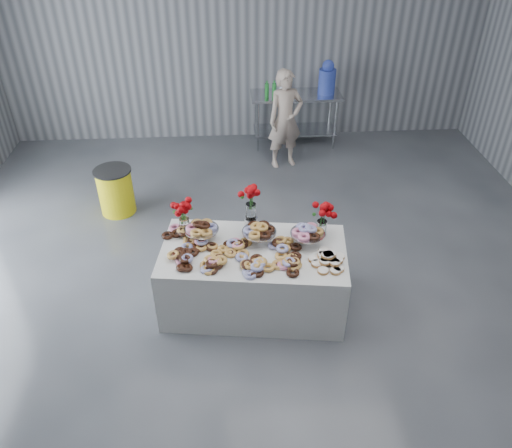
{
  "coord_description": "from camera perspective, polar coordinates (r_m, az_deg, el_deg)",
  "views": [
    {
      "loc": [
        -0.32,
        -3.87,
        3.9
      ],
      "look_at": [
        -0.04,
        0.4,
        0.89
      ],
      "focal_mm": 35.0,
      "sensor_mm": 36.0,
      "label": 1
    }
  ],
  "objects": [
    {
      "name": "trash_barrel",
      "position": [
        7.13,
        -15.74,
        3.66
      ],
      "size": [
        0.51,
        0.51,
        0.66
      ],
      "rotation": [
        0.0,
        0.0,
        0.23
      ],
      "color": "yellow",
      "rests_on": "ground"
    },
    {
      "name": "water_jug",
      "position": [
        8.59,
        8.13,
        16.14
      ],
      "size": [
        0.28,
        0.28,
        0.55
      ],
      "color": "#425CE0",
      "rests_on": "prep_table"
    },
    {
      "name": "cake_stand_mid",
      "position": [
        5.14,
        0.37,
        -0.72
      ],
      "size": [
        0.36,
        0.36,
        0.17
      ],
      "color": "silver",
      "rests_on": "display_table"
    },
    {
      "name": "bouquet_center",
      "position": [
        5.18,
        -0.6,
        2.76
      ],
      "size": [
        0.26,
        0.26,
        0.57
      ],
      "color": "silver",
      "rests_on": "display_table"
    },
    {
      "name": "prep_table",
      "position": [
        8.7,
        4.52,
        12.87
      ],
      "size": [
        1.5,
        0.6,
        0.9
      ],
      "color": "silver",
      "rests_on": "ground"
    },
    {
      "name": "cake_stand_left",
      "position": [
        5.2,
        -6.24,
        -0.47
      ],
      "size": [
        0.36,
        0.36,
        0.17
      ],
      "color": "silver",
      "rests_on": "display_table"
    },
    {
      "name": "bouquet_right",
      "position": [
        5.19,
        7.66,
        1.38
      ],
      "size": [
        0.26,
        0.26,
        0.42
      ],
      "color": "white",
      "rests_on": "display_table"
    },
    {
      "name": "display_table",
      "position": [
        5.35,
        -0.29,
        -6.12
      ],
      "size": [
        2.01,
        1.24,
        0.75
      ],
      "primitive_type": "cube",
      "rotation": [
        0.0,
        0.0,
        -0.13
      ],
      "color": "silver",
      "rests_on": "ground"
    },
    {
      "name": "room_walls",
      "position": [
        4.13,
        -3.05,
        17.3
      ],
      "size": [
        8.04,
        9.04,
        4.02
      ],
      "color": "gray",
      "rests_on": "ground"
    },
    {
      "name": "drink_bottles",
      "position": [
        8.42,
        2.51,
        15.21
      ],
      "size": [
        0.54,
        0.08,
        0.27
      ],
      "primitive_type": null,
      "color": "#268C33",
      "rests_on": "prep_table"
    },
    {
      "name": "ground",
      "position": [
        5.5,
        0.72,
        -10.02
      ],
      "size": [
        9.0,
        9.0,
        0.0
      ],
      "primitive_type": "plane",
      "color": "#37393E",
      "rests_on": "ground"
    },
    {
      "name": "donut_mounds",
      "position": [
        5.04,
        -0.27,
        -2.91
      ],
      "size": [
        1.89,
        1.03,
        0.09
      ],
      "primitive_type": null,
      "rotation": [
        0.0,
        0.0,
        -0.13
      ],
      "color": "#DE9F51",
      "rests_on": "display_table"
    },
    {
      "name": "person",
      "position": [
        7.92,
        3.38,
        11.83
      ],
      "size": [
        0.65,
        0.52,
        1.55
      ],
      "primitive_type": "imported",
      "rotation": [
        0.0,
        0.0,
        0.29
      ],
      "color": "#CC8C93",
      "rests_on": "ground"
    },
    {
      "name": "bouquet_left",
      "position": [
        5.23,
        -8.34,
        1.64
      ],
      "size": [
        0.26,
        0.26,
        0.42
      ],
      "color": "white",
      "rests_on": "display_table"
    },
    {
      "name": "danish_pile",
      "position": [
        4.97,
        8.25,
        -3.84
      ],
      "size": [
        0.48,
        0.48,
        0.11
      ],
      "primitive_type": null,
      "color": "white",
      "rests_on": "display_table"
    },
    {
      "name": "cake_stand_right",
      "position": [
        5.14,
        5.94,
        -0.93
      ],
      "size": [
        0.36,
        0.36,
        0.17
      ],
      "color": "silver",
      "rests_on": "display_table"
    }
  ]
}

